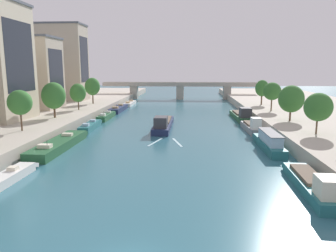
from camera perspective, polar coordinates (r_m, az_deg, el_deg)
name	(u,v)px	position (r m, az deg, el deg)	size (l,w,h in m)	color
quay_left	(23,115)	(83.70, -24.59, 1.87)	(36.00, 170.00, 2.10)	#B7AD9E
quay_right	(334,118)	(80.42, 27.57, 1.32)	(36.00, 170.00, 2.10)	#B7AD9E
barge_midriver	(163,124)	(64.48, -0.85, 0.42)	(3.32, 18.43, 3.14)	#1E284C
wake_behind_barge	(166,142)	(52.53, -0.31, -2.91)	(5.60, 5.89, 0.03)	#A0CCD6
moored_boat_left_gap_after	(1,181)	(37.82, -27.65, -8.69)	(2.30, 11.90, 2.08)	silver
moored_boat_left_midway	(59,144)	(51.18, -18.86, -3.08)	(3.50, 16.89, 2.40)	#235633
moored_boat_left_upstream	(90,126)	(65.56, -13.71, 0.02)	(2.49, 11.25, 2.28)	#23666B
moored_boat_left_second	(106,116)	(77.81, -10.95, 1.75)	(2.07, 11.35, 2.33)	#235633
moored_boat_left_far	(119,109)	(91.30, -8.82, 3.08)	(2.74, 14.09, 2.36)	#1E284C
moored_boat_left_near	(130,103)	(105.61, -6.84, 4.05)	(2.45, 12.20, 2.11)	silver
moored_boat_right_upstream	(313,184)	(34.90, 24.47, -9.41)	(3.04, 13.07, 2.82)	#23666B
moored_boat_right_near	(269,142)	(50.17, 17.62, -2.71)	(2.36, 12.96, 2.76)	#23666B
moored_boat_right_midway	(252,127)	(63.36, 14.74, -0.10)	(2.58, 11.32, 3.15)	gray
moored_boat_right_downstream	(241,115)	(77.49, 13.00, 1.87)	(3.67, 15.58, 3.32)	#235633
tree_left_third	(20,103)	(55.79, -24.99, 3.82)	(3.77, 3.77, 6.55)	brown
tree_left_by_lamp	(54,96)	(68.19, -19.80, 5.12)	(4.71, 4.71, 7.14)	brown
tree_left_far	(78,93)	(79.54, -15.82, 5.72)	(3.80, 3.80, 6.27)	brown
tree_left_nearest	(92,87)	(92.32, -13.38, 6.88)	(4.18, 4.18, 7.24)	brown
tree_right_third	(318,107)	(53.27, 25.29, 3.07)	(4.17, 4.17, 6.30)	brown
tree_right_second	(291,99)	(64.85, 21.18, 4.53)	(4.78, 4.78, 6.74)	brown
tree_right_far	(272,91)	(78.27, 18.14, 5.92)	(4.07, 4.07, 6.65)	brown
tree_right_end_of_row	(262,88)	(90.60, 16.49, 6.49)	(3.67, 3.67, 6.72)	brown
building_left_corner	(27,73)	(86.34, -23.87, 8.68)	(15.20, 10.36, 17.41)	#B2A38E
building_left_middle	(60,63)	(104.80, -18.78, 10.69)	(15.89, 9.27, 22.98)	#B2A38E
bridge_far	(180,88)	(124.84, 2.17, 6.75)	(60.19, 4.40, 6.50)	#9E998E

